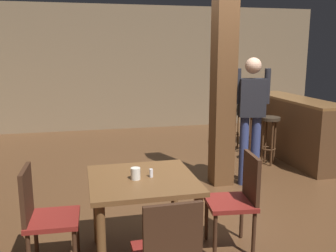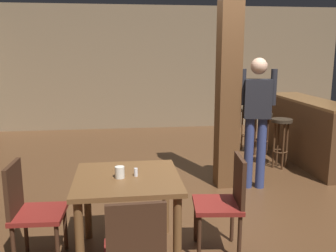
# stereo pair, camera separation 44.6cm
# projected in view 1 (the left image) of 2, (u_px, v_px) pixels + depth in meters

# --- Properties ---
(ground_plane) EXTENTS (10.80, 10.80, 0.00)m
(ground_plane) POSITION_uv_depth(u_px,v_px,m) (222.00, 197.00, 4.69)
(ground_plane) COLOR #4C301C
(wall_back) EXTENTS (8.00, 0.10, 2.80)m
(wall_back) POSITION_uv_depth(u_px,v_px,m) (153.00, 68.00, 8.70)
(wall_back) COLOR #756047
(wall_back) RESTS_ON ground_plane
(pillar) EXTENTS (0.28, 0.28, 2.80)m
(pillar) POSITION_uv_depth(u_px,v_px,m) (223.00, 82.00, 4.93)
(pillar) COLOR brown
(pillar) RESTS_ON ground_plane
(dining_table) EXTENTS (0.90, 0.90, 0.74)m
(dining_table) POSITION_uv_depth(u_px,v_px,m) (143.00, 192.00, 3.23)
(dining_table) COLOR brown
(dining_table) RESTS_ON ground_plane
(chair_west) EXTENTS (0.44, 0.44, 0.89)m
(chair_west) POSITION_uv_depth(u_px,v_px,m) (43.00, 214.00, 3.05)
(chair_west) COLOR maroon
(chair_west) RESTS_ON ground_plane
(chair_east) EXTENTS (0.47, 0.47, 0.89)m
(chair_east) POSITION_uv_depth(u_px,v_px,m) (238.00, 196.00, 3.41)
(chair_east) COLOR maroon
(chair_east) RESTS_ON ground_plane
(napkin_cup) EXTENTS (0.08, 0.08, 0.10)m
(napkin_cup) POSITION_uv_depth(u_px,v_px,m) (136.00, 174.00, 3.15)
(napkin_cup) COLOR silver
(napkin_cup) RESTS_ON dining_table
(salt_shaker) EXTENTS (0.03, 0.03, 0.07)m
(salt_shaker) POSITION_uv_depth(u_px,v_px,m) (151.00, 173.00, 3.21)
(salt_shaker) COLOR silver
(salt_shaker) RESTS_ON dining_table
(standing_person) EXTENTS (0.47, 0.27, 1.72)m
(standing_person) POSITION_uv_depth(u_px,v_px,m) (251.00, 112.00, 4.95)
(standing_person) COLOR black
(standing_person) RESTS_ON ground_plane
(bar_counter) EXTENTS (0.56, 2.21, 1.03)m
(bar_counter) POSITION_uv_depth(u_px,v_px,m) (289.00, 128.00, 6.30)
(bar_counter) COLOR brown
(bar_counter) RESTS_ON ground_plane
(bar_stool_near) EXTENTS (0.32, 0.32, 0.78)m
(bar_stool_near) POSITION_uv_depth(u_px,v_px,m) (269.00, 130.00, 5.94)
(bar_stool_near) COLOR #2D2319
(bar_stool_near) RESTS_ON ground_plane
(bar_stool_mid) EXTENTS (0.34, 0.34, 0.74)m
(bar_stool_mid) POSITION_uv_depth(u_px,v_px,m) (248.00, 122.00, 6.64)
(bar_stool_mid) COLOR #2D2319
(bar_stool_mid) RESTS_ON ground_plane
(bar_stool_far) EXTENTS (0.33, 0.33, 0.76)m
(bar_stool_far) POSITION_uv_depth(u_px,v_px,m) (233.00, 118.00, 7.01)
(bar_stool_far) COLOR #2D2319
(bar_stool_far) RESTS_ON ground_plane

